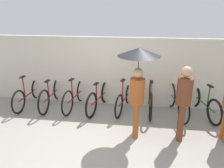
{
  "coord_description": "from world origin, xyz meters",
  "views": [
    {
      "loc": [
        0.77,
        -3.86,
        2.81
      ],
      "look_at": [
        0.09,
        1.14,
        1.0
      ],
      "focal_mm": 35.0,
      "sensor_mm": 36.0,
      "label": 1
    }
  ],
  "objects": [
    {
      "name": "parked_bicycle_5",
      "position": [
        1.07,
        1.81,
        0.4
      ],
      "size": [
        0.44,
        1.8,
        1.06
      ],
      "rotation": [
        0.0,
        0.0,
        1.57
      ],
      "color": "black",
      "rests_on": "ground"
    },
    {
      "name": "parked_bicycle_2",
      "position": [
        -1.07,
        1.76,
        0.37
      ],
      "size": [
        0.44,
        1.7,
        0.99
      ],
      "rotation": [
        0.0,
        0.0,
        1.45
      ],
      "color": "black",
      "rests_on": "ground"
    },
    {
      "name": "parked_bicycle_6",
      "position": [
        1.78,
        1.74,
        0.39
      ],
      "size": [
        0.53,
        1.73,
        1.01
      ],
      "rotation": [
        0.0,
        0.0,
        1.78
      ],
      "color": "black",
      "rests_on": "ground"
    },
    {
      "name": "ground_plane",
      "position": [
        0.0,
        0.0,
        0.0
      ],
      "size": [
        30.0,
        30.0,
        0.0
      ],
      "primitive_type": "plane",
      "color": "gray"
    },
    {
      "name": "back_wall",
      "position": [
        0.0,
        2.2,
        1.0
      ],
      "size": [
        13.17,
        0.12,
        2.0
      ],
      "color": "beige",
      "rests_on": "ground"
    },
    {
      "name": "parked_bicycle_3",
      "position": [
        -0.35,
        1.74,
        0.36
      ],
      "size": [
        0.54,
        1.73,
        0.97
      ],
      "rotation": [
        0.0,
        0.0,
        1.36
      ],
      "color": "black",
      "rests_on": "ground"
    },
    {
      "name": "parked_bicycle_0",
      "position": [
        -2.49,
        1.74,
        0.36
      ],
      "size": [
        0.44,
        1.76,
        1.09
      ],
      "rotation": [
        0.0,
        0.0,
        1.56
      ],
      "color": "black",
      "rests_on": "ground"
    },
    {
      "name": "parked_bicycle_7",
      "position": [
        2.49,
        1.78,
        0.36
      ],
      "size": [
        0.6,
        1.74,
        1.02
      ],
      "rotation": [
        0.0,
        0.0,
        1.82
      ],
      "color": "black",
      "rests_on": "ground"
    },
    {
      "name": "parked_bicycle_4",
      "position": [
        0.36,
        1.79,
        0.35
      ],
      "size": [
        0.52,
        1.64,
        1.03
      ],
      "rotation": [
        0.0,
        0.0,
        1.36
      ],
      "color": "black",
      "rests_on": "ground"
    },
    {
      "name": "pedestrian_center",
      "position": [
        1.7,
        0.51,
        0.98
      ],
      "size": [
        0.32,
        0.32,
        1.67
      ],
      "rotation": [
        0.0,
        0.0,
        -0.1
      ],
      "color": "brown",
      "rests_on": "ground"
    },
    {
      "name": "pedestrian_leading",
      "position": [
        0.72,
        0.59,
        1.53
      ],
      "size": [
        0.91,
        0.91,
        2.0
      ],
      "rotation": [
        0.0,
        0.0,
        -0.02
      ],
      "color": "#9E4C1E",
      "rests_on": "ground"
    },
    {
      "name": "parked_bicycle_1",
      "position": [
        -1.78,
        1.76,
        0.37
      ],
      "size": [
        0.44,
        1.79,
        1.0
      ],
      "rotation": [
        0.0,
        0.0,
        1.57
      ],
      "color": "black",
      "rests_on": "ground"
    }
  ]
}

